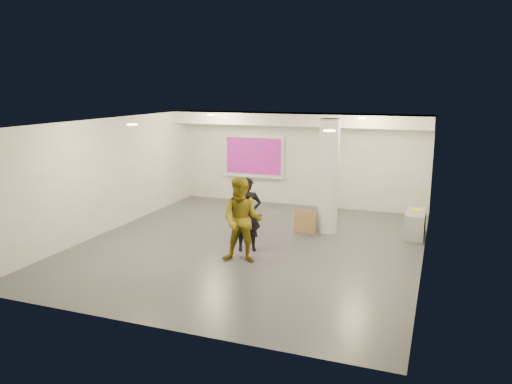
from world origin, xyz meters
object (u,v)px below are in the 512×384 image
at_px(column, 329,176).
at_px(credenza, 415,224).
at_px(woman, 248,215).
at_px(projection_screen, 254,156).
at_px(man, 242,220).

distance_m(column, credenza, 2.54).
relative_size(credenza, woman, 0.65).
relative_size(column, woman, 1.72).
bearing_deg(projection_screen, credenza, -23.09).
bearing_deg(man, credenza, 35.41).
bearing_deg(woman, column, 31.18).
xyz_separation_m(credenza, man, (-3.46, -3.33, 0.62)).
bearing_deg(man, projection_screen, 99.88).
distance_m(projection_screen, woman, 5.15).
height_order(column, credenza, column).
relative_size(projection_screen, woman, 1.20).
xyz_separation_m(column, woman, (-1.42, -2.18, -0.63)).
height_order(projection_screen, man, projection_screen).
relative_size(projection_screen, credenza, 1.87).
bearing_deg(woman, man, -102.74).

